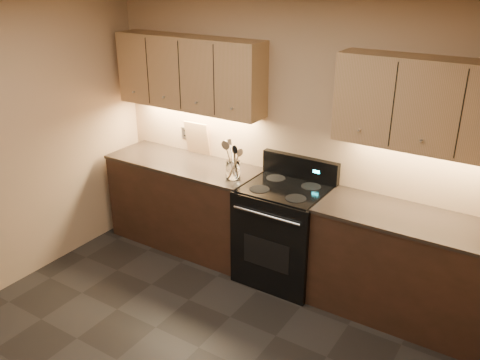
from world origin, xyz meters
name	(u,v)px	position (x,y,z in m)	size (l,w,h in m)	color
ceiling	(131,0)	(0.00, 0.00, 2.60)	(4.00, 4.00, 0.00)	silver
wall_back	(296,137)	(0.00, 2.00, 1.30)	(4.00, 0.04, 2.60)	tan
counter_left	(185,203)	(-1.10, 1.70, 0.47)	(1.62, 0.62, 0.93)	black
counter_right	(403,267)	(1.18, 1.70, 0.47)	(1.46, 0.62, 0.93)	black
stove	(284,232)	(0.08, 1.68, 0.48)	(0.76, 0.68, 1.14)	black
upper_cab_left	(189,73)	(-1.10, 1.85, 1.80)	(1.60, 0.30, 0.70)	#AB7A55
upper_cab_right	(431,106)	(1.18, 1.85, 1.80)	(1.44, 0.30, 0.70)	#AB7A55
outlet_plate	(185,133)	(-1.30, 1.99, 1.12)	(0.09, 0.01, 0.12)	#B2B5BA
utensil_crock	(233,170)	(-0.44, 1.61, 1.01)	(0.16, 0.16, 0.17)	white
cutting_board	(197,138)	(-1.11, 1.96, 1.10)	(0.28, 0.02, 0.36)	tan
wooden_spoon	(230,161)	(-0.47, 1.60, 1.10)	(0.06, 0.06, 0.30)	tan
black_spoon	(235,160)	(-0.44, 1.64, 1.10)	(0.06, 0.06, 0.31)	black
steel_spatula	(236,159)	(-0.41, 1.61, 1.13)	(0.08, 0.08, 0.37)	silver
steel_skimmer	(235,160)	(-0.41, 1.60, 1.12)	(0.09, 0.09, 0.34)	silver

